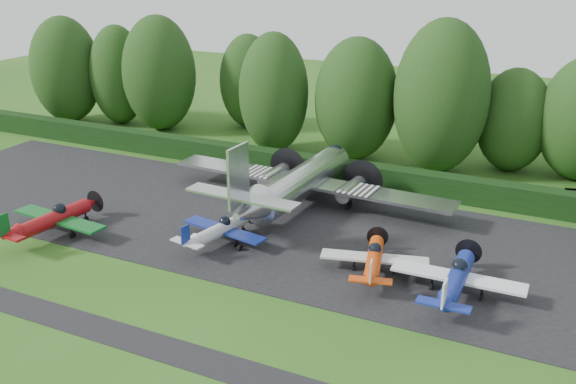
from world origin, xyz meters
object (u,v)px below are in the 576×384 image
at_px(light_plane_white, 220,230).
at_px(light_plane_orange, 374,259).
at_px(light_plane_blue, 457,278).
at_px(light_plane_red, 53,219).
at_px(transport_plane, 300,182).

distance_m(light_plane_white, light_plane_orange, 10.91).
bearing_deg(light_plane_white, light_plane_blue, -11.92).
distance_m(light_plane_red, light_plane_white, 11.92).
bearing_deg(light_plane_blue, light_plane_orange, 173.79).
relative_size(light_plane_white, light_plane_orange, 0.99).
relative_size(transport_plane, light_plane_red, 2.87).
distance_m(transport_plane, light_plane_orange, 11.83).
bearing_deg(transport_plane, light_plane_orange, -45.25).
bearing_deg(light_plane_white, light_plane_red, -171.98).
relative_size(transport_plane, light_plane_orange, 3.37).
distance_m(light_plane_white, light_plane_blue, 16.07).
height_order(light_plane_orange, light_plane_blue, light_plane_blue).
distance_m(light_plane_orange, light_plane_blue, 5.21).
height_order(light_plane_white, light_plane_orange, light_plane_orange).
height_order(light_plane_white, light_plane_blue, light_plane_blue).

